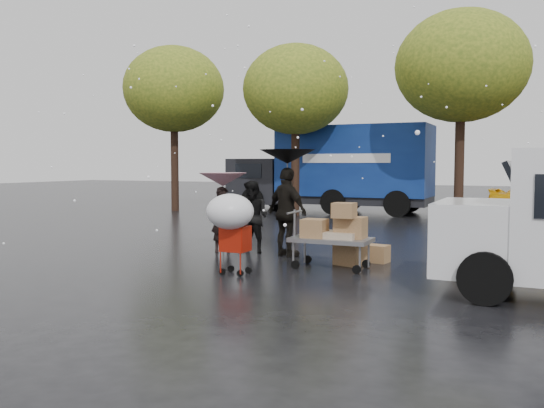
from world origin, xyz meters
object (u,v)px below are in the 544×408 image
at_px(blue_truck, 335,169).
at_px(person_pink, 223,220).
at_px(shopping_cart, 231,216).
at_px(person_black, 287,212).
at_px(vendor_cart, 335,231).

bearing_deg(blue_truck, person_pink, -84.21).
height_order(shopping_cart, blue_truck, blue_truck).
bearing_deg(person_pink, person_black, -37.66).
height_order(person_black, blue_truck, blue_truck).
distance_m(person_pink, vendor_cart, 3.09).
distance_m(person_black, vendor_cart, 1.74).
bearing_deg(vendor_cart, shopping_cart, -135.54).
xyz_separation_m(person_pink, blue_truck, (-1.15, 11.32, 1.02)).
bearing_deg(shopping_cart, person_black, 88.92).
bearing_deg(person_pink, shopping_cart, -97.80).
height_order(vendor_cart, blue_truck, blue_truck).
distance_m(vendor_cart, blue_truck, 12.95).
distance_m(person_pink, shopping_cart, 2.80).
relative_size(person_black, shopping_cart, 1.31).
bearing_deg(person_pink, blue_truck, 55.55).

